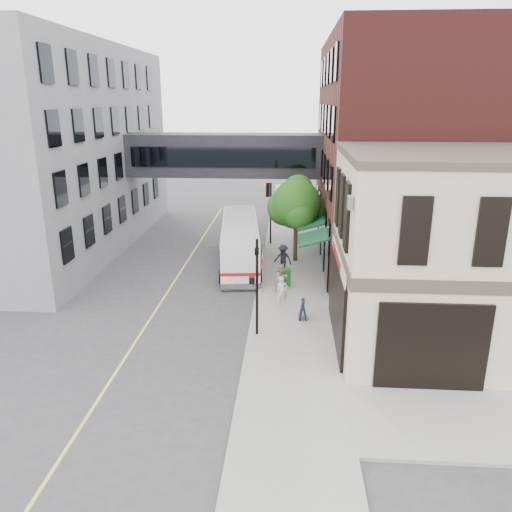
# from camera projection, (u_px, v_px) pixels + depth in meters

# --- Properties ---
(ground) EXTENTS (120.00, 120.00, 0.00)m
(ground) POSITION_uv_depth(u_px,v_px,m) (244.00, 358.00, 20.93)
(ground) COLOR #38383A
(ground) RESTS_ON ground
(sidewalk_main) EXTENTS (4.00, 60.00, 0.15)m
(sidewalk_main) POSITION_uv_depth(u_px,v_px,m) (292.00, 257.00, 34.10)
(sidewalk_main) COLOR gray
(sidewalk_main) RESTS_ON ground
(corner_building) EXTENTS (10.19, 8.12, 8.45)m
(corner_building) POSITION_uv_depth(u_px,v_px,m) (460.00, 253.00, 20.98)
(corner_building) COLOR beige
(corner_building) RESTS_ON ground
(brick_building) EXTENTS (13.76, 18.00, 14.00)m
(brick_building) POSITION_uv_depth(u_px,v_px,m) (417.00, 154.00, 32.44)
(brick_building) COLOR #4C1B18
(brick_building) RESTS_ON ground
(opposite_building) EXTENTS (14.00, 24.00, 14.00)m
(opposite_building) POSITION_uv_depth(u_px,v_px,m) (24.00, 149.00, 35.16)
(opposite_building) COLOR slate
(opposite_building) RESTS_ON ground
(skyway_bridge) EXTENTS (14.00, 3.18, 3.00)m
(skyway_bridge) POSITION_uv_depth(u_px,v_px,m) (225.00, 155.00, 36.30)
(skyway_bridge) COLOR black
(skyway_bridge) RESTS_ON ground
(traffic_signal_near) EXTENTS (0.44, 0.22, 4.60)m
(traffic_signal_near) POSITION_uv_depth(u_px,v_px,m) (256.00, 275.00, 21.91)
(traffic_signal_near) COLOR black
(traffic_signal_near) RESTS_ON sidewalk_main
(traffic_signal_far) EXTENTS (0.53, 0.28, 4.50)m
(traffic_signal_far) POSITION_uv_depth(u_px,v_px,m) (269.00, 201.00, 36.08)
(traffic_signal_far) COLOR black
(traffic_signal_far) RESTS_ON sidewalk_main
(street_sign_pole) EXTENTS (0.08, 0.75, 3.00)m
(street_sign_pole) POSITION_uv_depth(u_px,v_px,m) (263.00, 263.00, 26.98)
(street_sign_pole) COLOR gray
(street_sign_pole) RESTS_ON sidewalk_main
(street_tree) EXTENTS (3.80, 3.20, 5.60)m
(street_tree) POSITION_uv_depth(u_px,v_px,m) (296.00, 204.00, 32.19)
(street_tree) COLOR #382619
(street_tree) RESTS_ON sidewalk_main
(lane_marking) EXTENTS (0.12, 40.00, 0.01)m
(lane_marking) POSITION_uv_depth(u_px,v_px,m) (178.00, 275.00, 30.77)
(lane_marking) COLOR #D8CC4C
(lane_marking) RESTS_ON ground
(bus) EXTENTS (3.36, 10.54, 2.79)m
(bus) POSITION_uv_depth(u_px,v_px,m) (240.00, 241.00, 32.56)
(bus) COLOR silver
(bus) RESTS_ON ground
(pedestrian_a) EXTENTS (0.65, 0.50, 1.59)m
(pedestrian_a) POSITION_uv_depth(u_px,v_px,m) (282.00, 291.00, 25.64)
(pedestrian_a) COLOR silver
(pedestrian_a) RESTS_ON sidewalk_main
(pedestrian_b) EXTENTS (0.95, 0.90, 1.56)m
(pedestrian_b) POSITION_uv_depth(u_px,v_px,m) (282.00, 278.00, 27.61)
(pedestrian_b) COLOR #C7808A
(pedestrian_b) RESTS_ON sidewalk_main
(pedestrian_c) EXTENTS (1.32, 1.04, 1.79)m
(pedestrian_c) POSITION_uv_depth(u_px,v_px,m) (283.00, 259.00, 30.55)
(pedestrian_c) COLOR black
(pedestrian_c) RESTS_ON sidewalk_main
(newspaper_box) EXTENTS (0.60, 0.56, 0.99)m
(newspaper_box) POSITION_uv_depth(u_px,v_px,m) (286.00, 277.00, 28.51)
(newspaper_box) COLOR #155D19
(newspaper_box) RESTS_ON sidewalk_main
(sandwich_board) EXTENTS (0.36, 0.55, 0.98)m
(sandwich_board) POSITION_uv_depth(u_px,v_px,m) (303.00, 309.00, 24.17)
(sandwich_board) COLOR black
(sandwich_board) RESTS_ON sidewalk_main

